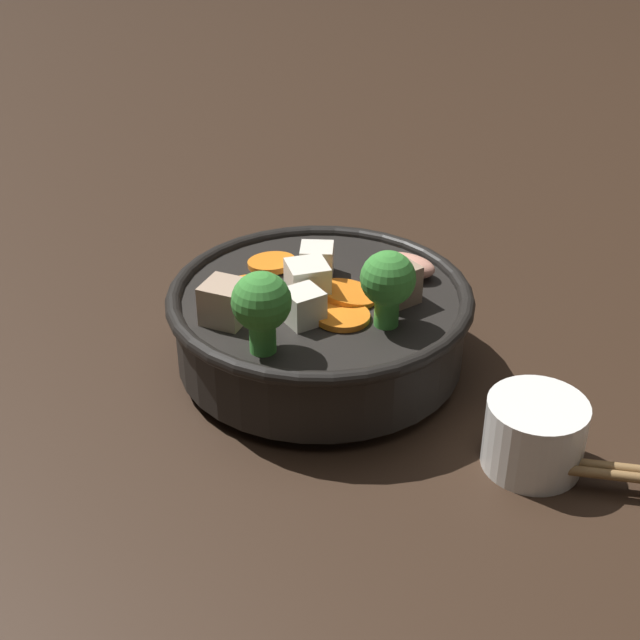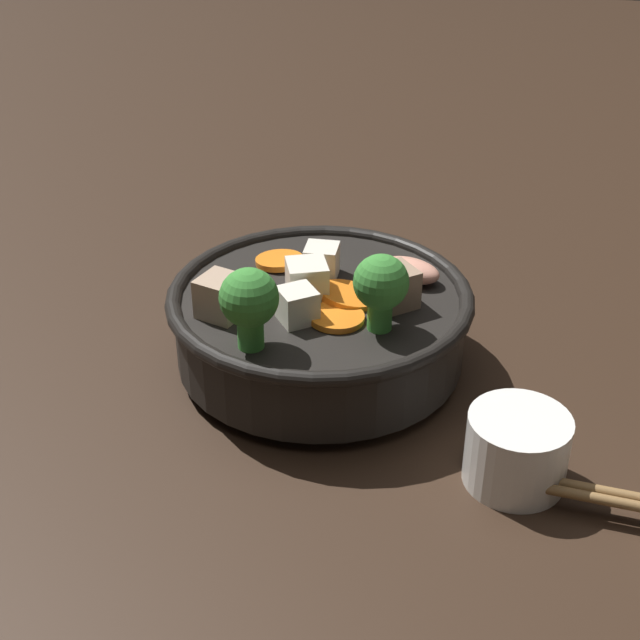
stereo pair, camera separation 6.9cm
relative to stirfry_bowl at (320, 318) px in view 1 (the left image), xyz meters
name	(u,v)px [view 1 (the left image)]	position (x,y,z in m)	size (l,w,h in m)	color
ground_plane	(320,365)	(0.00, 0.00, -0.05)	(3.00, 3.00, 0.00)	black
stirfry_bowl	(320,318)	(0.00, 0.00, 0.00)	(0.23, 0.23, 0.12)	black
tea_cup	(534,434)	(0.10, 0.16, -0.02)	(0.07, 0.07, 0.05)	white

